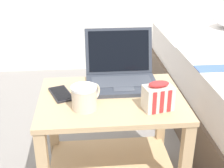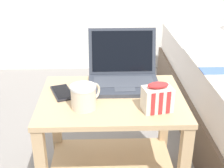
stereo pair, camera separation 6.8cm
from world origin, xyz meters
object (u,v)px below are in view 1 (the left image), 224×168
laptop (121,73)px  cell_phone (61,94)px  mug_front_left (85,96)px  snack_bag (158,97)px

laptop → cell_phone: bearing=-159.0°
mug_front_left → cell_phone: bearing=128.7°
laptop → snack_bag: laptop is taller
cell_phone → snack_bag: bearing=-22.2°
mug_front_left → snack_bag: (0.29, -0.03, 0.00)m
snack_bag → cell_phone: (-0.40, 0.16, -0.05)m
laptop → mug_front_left: size_ratio=2.64×
snack_bag → laptop: bearing=113.5°
cell_phone → laptop: bearing=21.0°
mug_front_left → snack_bag: size_ratio=0.98×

